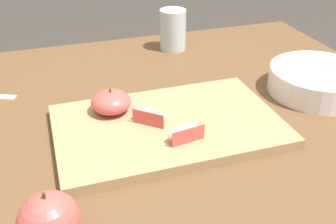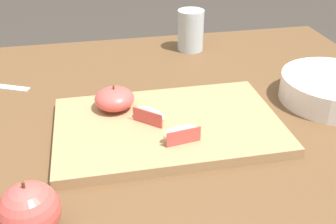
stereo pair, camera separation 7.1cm
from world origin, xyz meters
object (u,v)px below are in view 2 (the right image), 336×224
(whole_apple_pink_lady, at_px, (30,211))
(ceramic_fruit_bowl, at_px, (332,88))
(apple_wedge_back, at_px, (181,133))
(apple_wedge_front, at_px, (149,115))
(drinking_glass_water, at_px, (191,30))
(apple_half_skin_up, at_px, (114,99))
(cutting_board, at_px, (168,126))

(whole_apple_pink_lady, height_order, ceramic_fruit_bowl, whole_apple_pink_lady)
(apple_wedge_back, xyz_separation_m, apple_wedge_front, (-0.04, 0.07, 0.00))
(apple_wedge_back, bearing_deg, apple_wedge_front, 121.63)
(whole_apple_pink_lady, bearing_deg, drinking_glass_water, 58.57)
(whole_apple_pink_lady, bearing_deg, apple_half_skin_up, 64.55)
(cutting_board, height_order, ceramic_fruit_bowl, ceramic_fruit_bowl)
(cutting_board, distance_m, whole_apple_pink_lady, 0.30)
(cutting_board, distance_m, apple_wedge_front, 0.04)
(cutting_board, relative_size, apple_wedge_back, 6.13)
(apple_wedge_front, distance_m, drinking_glass_water, 0.41)
(apple_wedge_back, bearing_deg, drinking_glass_water, 73.88)
(apple_half_skin_up, bearing_deg, drinking_glass_water, 53.86)
(cutting_board, bearing_deg, apple_wedge_front, 168.03)
(apple_wedge_back, bearing_deg, cutting_board, 99.01)
(apple_wedge_front, bearing_deg, apple_wedge_back, -58.37)
(apple_half_skin_up, height_order, drinking_glass_water, drinking_glass_water)
(whole_apple_pink_lady, relative_size, ceramic_fruit_bowl, 0.41)
(apple_half_skin_up, xyz_separation_m, apple_wedge_back, (0.10, -0.13, -0.01))
(apple_wedge_front, xyz_separation_m, whole_apple_pink_lady, (-0.18, -0.21, 0.01))
(apple_half_skin_up, relative_size, ceramic_fruit_bowl, 0.36)
(ceramic_fruit_bowl, bearing_deg, apple_wedge_front, -174.26)
(apple_wedge_front, height_order, ceramic_fruit_bowl, ceramic_fruit_bowl)
(apple_half_skin_up, distance_m, whole_apple_pink_lady, 0.30)
(ceramic_fruit_bowl, bearing_deg, apple_half_skin_up, 177.14)
(apple_wedge_front, xyz_separation_m, ceramic_fruit_bowl, (0.38, 0.04, -0.00))
(apple_wedge_back, relative_size, apple_wedge_front, 1.07)
(apple_half_skin_up, bearing_deg, apple_wedge_back, -52.73)
(cutting_board, xyz_separation_m, drinking_glass_water, (0.14, 0.37, 0.04))
(apple_wedge_back, distance_m, ceramic_fruit_bowl, 0.36)
(cutting_board, distance_m, apple_half_skin_up, 0.12)
(whole_apple_pink_lady, bearing_deg, cutting_board, 43.14)
(apple_wedge_front, bearing_deg, cutting_board, -11.97)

